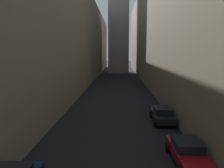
# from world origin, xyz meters

# --- Properties ---
(ground_plane) EXTENTS (264.00, 264.00, 0.00)m
(ground_plane) POSITION_xyz_m (0.00, 48.00, 0.00)
(ground_plane) COLOR black
(building_block_left) EXTENTS (12.95, 108.00, 18.52)m
(building_block_left) POSITION_xyz_m (-11.98, 50.00, 9.26)
(building_block_left) COLOR #756B5B
(building_block_left) RESTS_ON ground
(building_block_right) EXTENTS (10.41, 108.00, 23.09)m
(building_block_right) POSITION_xyz_m (10.70, 50.00, 11.55)
(building_block_right) COLOR gray
(building_block_right) RESTS_ON ground
(parked_car_right_third) EXTENTS (1.88, 4.44, 1.36)m
(parked_car_right_third) POSITION_xyz_m (4.40, 15.61, 0.71)
(parked_car_right_third) COLOR maroon
(parked_car_right_third) RESTS_ON ground
(parked_car_right_far) EXTENTS (1.92, 4.20, 1.44)m
(parked_car_right_far) POSITION_xyz_m (4.40, 23.42, 0.75)
(parked_car_right_far) COLOR black
(parked_car_right_far) RESTS_ON ground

